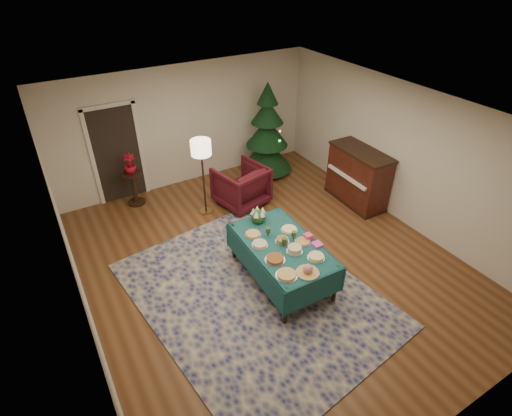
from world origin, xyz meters
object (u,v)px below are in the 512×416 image
gift_box (308,237)px  potted_plant (130,168)px  side_table (134,189)px  buffet_table (282,251)px  floor_lamp (201,152)px  piano (358,177)px  christmas_tree (267,134)px  armchair (241,184)px

gift_box → potted_plant: bearing=116.8°
potted_plant → side_table: bearing=116.6°
gift_box → side_table: bearing=116.8°
buffet_table → side_table: side_table is taller
buffet_table → floor_lamp: (-0.25, 2.47, 0.80)m
piano → potted_plant: bearing=150.5°
buffet_table → christmas_tree: (1.79, 3.34, 0.41)m
gift_box → side_table: size_ratio=0.16×
gift_box → christmas_tree: size_ratio=0.05×
gift_box → side_table: 4.12m
floor_lamp → side_table: bearing=136.9°
gift_box → armchair: size_ratio=0.12×
buffet_table → side_table: 3.83m
gift_box → potted_plant: size_ratio=0.27×
buffet_table → potted_plant: bearing=111.6°
buffet_table → armchair: (0.55, 2.38, -0.10)m
gift_box → piano: piano is taller
armchair → side_table: 2.29m
christmas_tree → piano: size_ratio=1.56×
buffet_table → piano: size_ratio=1.34×
christmas_tree → piano: christmas_tree is taller
potted_plant → piano: size_ratio=0.30×
gift_box → floor_lamp: size_ratio=0.07×
armchair → piano: piano is taller
armchair → side_table: (-1.96, 1.17, -0.13)m
buffet_table → piano: 2.99m
floor_lamp → potted_plant: size_ratio=3.80×
gift_box → floor_lamp: (-0.69, 2.57, 0.61)m
potted_plant → christmas_tree: (3.20, -0.21, 0.14)m
floor_lamp → christmas_tree: 2.26m
buffet_table → piano: (2.74, 1.20, 0.01)m
piano → floor_lamp: bearing=157.1°
gift_box → piano: 2.66m
buffet_table → potted_plant: size_ratio=4.44×
christmas_tree → side_table: bearing=176.2°
potted_plant → buffet_table: bearing=-68.4°
gift_box → floor_lamp: floor_lamp is taller
side_table → potted_plant: bearing=-63.4°
side_table → christmas_tree: 3.27m
christmas_tree → piano: bearing=-66.1°
buffet_table → side_table: bearing=111.6°
buffet_table → potted_plant: potted_plant is taller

